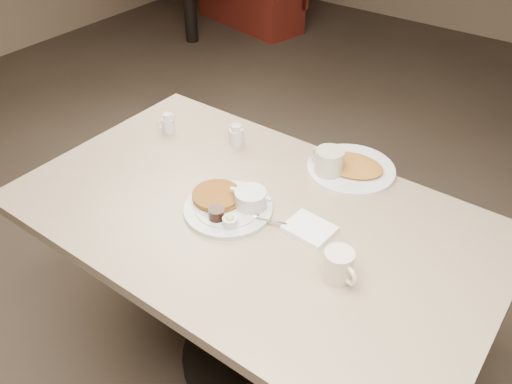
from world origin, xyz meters
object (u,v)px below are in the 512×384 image
Objects in this scene: creamer_right at (236,136)px; hash_plate at (351,168)px; main_plate at (231,204)px; creamer_left at (168,124)px; coffee_mug_near at (339,265)px; diner_table at (252,252)px; coffee_mug_far at (328,163)px.

creamer_right is 0.24× the size of hash_plate.
main_plate is 0.53m from creamer_left.
hash_plate is (-0.21, 0.47, -0.03)m from coffee_mug_near.
coffee_mug_near reaches higher than diner_table.
creamer_left is 0.71m from hash_plate.
coffee_mug_near is 1.49× the size of creamer_right.
coffee_mug_far reaches higher than diner_table.
creamer_left reaches higher than diner_table.
hash_plate is (0.14, 0.38, 0.18)m from diner_table.
hash_plate is at bearing 51.84° from coffee_mug_far.
coffee_mug_near is at bearing -13.15° from diner_table.
coffee_mug_near is at bearing -7.60° from main_plate.
coffee_mug_near is 0.94m from creamer_left.
diner_table is 4.32× the size of hash_plate.
main_plate reaches higher than hash_plate.
diner_table is at bearing -105.14° from coffee_mug_far.
coffee_mug_near is at bearing -30.09° from creamer_right.
main_plate is at bearing 172.40° from coffee_mug_near.
diner_table is at bearing -19.81° from creamer_left.
diner_table is at bearing 22.39° from main_plate.
creamer_right reaches higher than hash_plate.
coffee_mug_near is 0.36× the size of hash_plate.
creamer_left is (-0.55, 0.20, 0.21)m from diner_table.
diner_table is at bearing -109.92° from hash_plate.
diner_table is 0.39m from coffee_mug_far.
coffee_mug_far is 1.84× the size of creamer_left.
creamer_left reaches higher than main_plate.
diner_table is 0.45m from creamer_right.
creamer_right is at bearing 125.41° from main_plate.
coffee_mug_far reaches higher than creamer_left.
coffee_mug_far is (0.09, 0.32, 0.22)m from diner_table.
main_plate is at bearing -116.33° from hash_plate.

